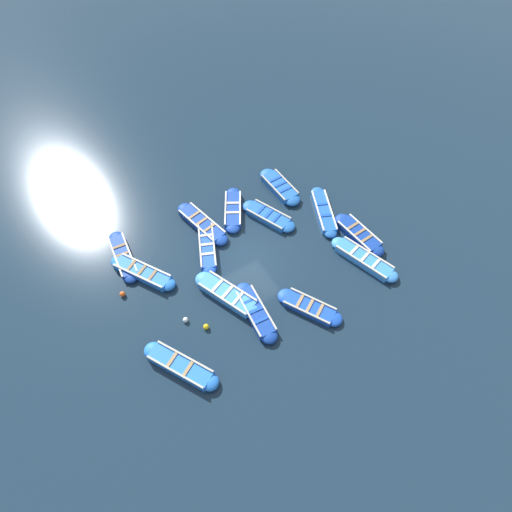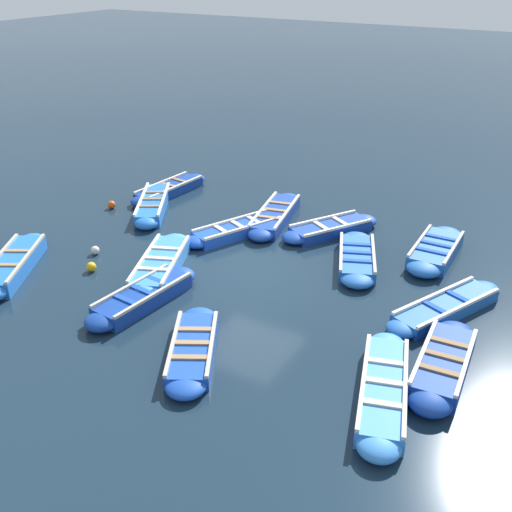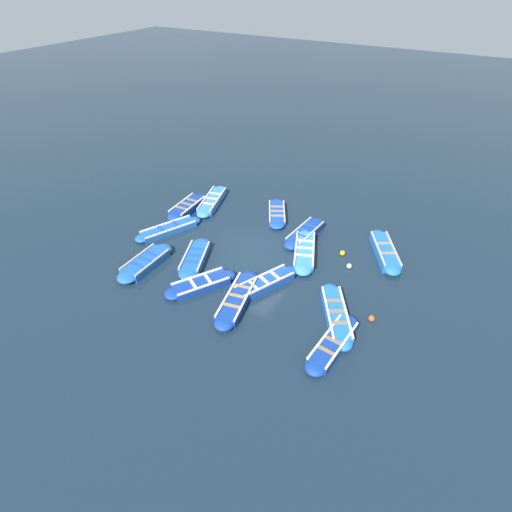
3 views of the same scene
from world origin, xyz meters
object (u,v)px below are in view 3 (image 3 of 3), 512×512
Objects in this scene: boat_outer_left at (333,343)px; boat_stern_in at (146,263)px; boat_centre at (336,315)px; buoy_orange_near at (372,318)px; boat_bow_out at (188,207)px; boat_outer_right at (195,258)px; boat_mid_row at (304,251)px; boat_inner_gap at (237,299)px; boat_drifting at (385,251)px; boat_near_quay at (305,233)px; buoy_yellow_far at (342,253)px; boat_far_corner at (265,283)px; boat_broadside at (212,201)px; buoy_white_drifting at (349,266)px; boat_tucked at (169,229)px; boat_end_of_row at (201,284)px; boat_alongside at (277,213)px.

boat_stern_in is (0.13, 9.38, 0.02)m from boat_outer_left.
boat_centre is 1.41m from buoy_orange_near.
boat_bow_out reaches higher than boat_outer_right.
boat_stern_in is at bearing 127.20° from boat_mid_row.
buoy_orange_near is at bearing -70.71° from boat_inner_gap.
boat_near_quay is (-0.47, 4.01, -0.02)m from boat_drifting.
boat_far_corner is at bearing 151.38° from buoy_yellow_far.
boat_bow_out is 12.89× the size of buoy_yellow_far.
boat_drifting is 10.15m from boat_broadside.
boat_centre reaches higher than boat_inner_gap.
buoy_yellow_far is at bearing -56.03° from boat_outer_right.
buoy_yellow_far reaches higher than buoy_white_drifting.
boat_near_quay is at bearing -63.10° from boat_tucked.
boat_near_quay is 0.94× the size of boat_tucked.
boat_tucked is at bearing 104.09° from boat_mid_row.
boat_broadside is 14.69× the size of buoy_orange_near.
boat_end_of_row is at bearing -135.01° from boat_outer_right.
boat_near_quay is at bearing 1.58° from boat_far_corner.
boat_drifting is at bearing -44.17° from boat_end_of_row.
boat_broadside is at bearing 67.61° from buoy_orange_near.
boat_centre reaches higher than boat_near_quay.
boat_outer_left is at bearing -92.01° from boat_end_of_row.
boat_inner_gap is 15.80× the size of buoy_white_drifting.
boat_bow_out is 6.99m from boat_near_quay.
boat_outer_left is 10.79m from boat_tucked.
boat_centre is 13.66× the size of buoy_yellow_far.
buoy_orange_near is (1.81, -5.17, -0.05)m from boat_inner_gap.
boat_centre is at bearing -78.10° from boat_end_of_row.
buoy_orange_near reaches higher than buoy_yellow_far.
boat_outer_left is 9.57m from boat_alongside.
buoy_orange_near is 1.01× the size of buoy_yellow_far.
boat_far_corner reaches higher than boat_outer_left.
boat_near_quay reaches higher than boat_outer_right.
boat_far_corner is at bearing 66.45° from boat_outer_left.
boat_tucked is at bearing 79.09° from boat_far_corner.
boat_tucked is 1.09× the size of boat_outer_right.
boat_far_corner reaches higher than boat_outer_right.
buoy_yellow_far is at bearing -28.62° from boat_far_corner.
boat_inner_gap is at bearing 107.48° from boat_centre.
boat_outer_left reaches higher than buoy_white_drifting.
boat_inner_gap is (0.21, 4.34, 0.02)m from boat_outer_left.
boat_inner_gap reaches higher than buoy_white_drifting.
boat_outer_left is 1.08× the size of boat_end_of_row.
boat_near_quay is 2.49m from boat_alongside.
boat_inner_gap is 1.18× the size of boat_end_of_row.
boat_far_corner is at bearing -116.65° from boat_bow_out.
boat_alongside reaches higher than buoy_white_drifting.
buoy_white_drifting is (0.10, -2.25, -0.08)m from boat_mid_row.
boat_centre is 9.03m from boat_stern_in.
boat_end_of_row is (-1.22, 5.79, -0.03)m from boat_centre.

